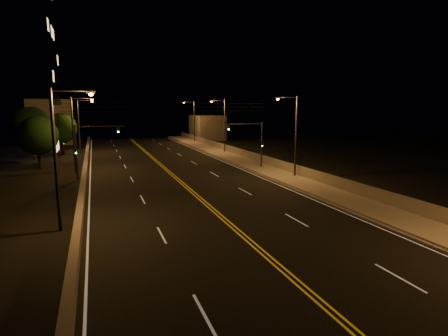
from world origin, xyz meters
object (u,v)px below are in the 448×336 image
object	(u,v)px
streetlight_4	(60,149)
streetlight_5	(76,129)
tree_0	(38,136)
tree_1	(32,127)
streetlight_1	(294,131)
streetlight_6	(81,122)
traffic_signal_right	(254,139)
traffic_signal_left	(87,145)
streetlight_2	(223,122)
tree_2	(61,128)
streetlight_3	(193,119)

from	to	relation	value
streetlight_4	streetlight_5	bearing A→B (deg)	90.00
tree_0	tree_1	size ratio (longest dim) A/B	0.85
streetlight_1	streetlight_6	distance (m)	36.66
traffic_signal_right	traffic_signal_left	xyz separation A→B (m)	(-18.70, 0.00, 0.00)
tree_1	streetlight_2	bearing A→B (deg)	-3.83
tree_0	tree_2	xyz separation A→B (m)	(1.53, 14.48, 0.07)
streetlight_1	streetlight_5	distance (m)	24.37
traffic_signal_right	traffic_signal_left	size ratio (longest dim) A/B	1.00
streetlight_4	streetlight_6	world-z (taller)	same
streetlight_5	tree_1	bearing A→B (deg)	116.31
streetlight_4	tree_1	bearing A→B (deg)	100.28
tree_0	traffic_signal_left	bearing A→B (deg)	-58.39
streetlight_5	streetlight_6	distance (m)	18.11
tree_1	traffic_signal_right	bearing A→B (deg)	-34.02
streetlight_1	streetlight_6	bearing A→B (deg)	125.74
streetlight_1	streetlight_3	size ratio (longest dim) A/B	1.00
streetlight_2	streetlight_3	size ratio (longest dim) A/B	1.00
tree_1	streetlight_6	bearing A→B (deg)	41.38
streetlight_1	traffic_signal_right	world-z (taller)	streetlight_1
streetlight_5	traffic_signal_right	distance (m)	20.52
streetlight_5	tree_2	bearing A→B (deg)	98.97
traffic_signal_right	tree_0	world-z (taller)	tree_0
streetlight_2	streetlight_6	bearing A→B (deg)	161.06
streetlight_3	tree_1	world-z (taller)	streetlight_3
streetlight_3	streetlight_6	bearing A→B (deg)	-151.30
streetlight_4	traffic_signal_left	bearing A→B (deg)	86.06
streetlight_2	streetlight_6	world-z (taller)	same
traffic_signal_left	streetlight_1	bearing A→B (deg)	-18.17
tree_1	streetlight_3	bearing A→B (deg)	31.91
streetlight_6	tree_0	distance (m)	14.70
streetlight_1	streetlight_6	size ratio (longest dim) A/B	1.00
tree_1	tree_2	bearing A→B (deg)	61.19
streetlight_2	tree_2	bearing A→B (deg)	162.13
streetlight_4	traffic_signal_right	distance (m)	26.03
streetlight_1	tree_2	world-z (taller)	streetlight_1
streetlight_1	streetlight_2	world-z (taller)	same
streetlight_1	streetlight_2	xyz separation A→B (m)	(0.00, 22.41, 0.00)
streetlight_6	traffic_signal_left	distance (m)	23.18
streetlight_3	tree_1	xyz separation A→B (m)	(-27.65, -17.21, -0.27)
streetlight_4	streetlight_5	xyz separation A→B (m)	(0.00, 21.77, 0.00)
streetlight_5	tree_1	xyz separation A→B (m)	(-6.24, 12.61, -0.27)
streetlight_6	tree_0	size ratio (longest dim) A/B	1.34
streetlight_4	tree_2	bearing A→B (deg)	94.16
streetlight_1	streetlight_3	world-z (taller)	same
streetlight_2	traffic_signal_right	size ratio (longest dim) A/B	1.51
tree_0	tree_1	bearing A→B (deg)	101.78
streetlight_3	tree_0	distance (m)	36.48
streetlight_3	traffic_signal_right	xyz separation A→B (m)	(-1.55, -34.83, -1.35)
streetlight_4	streetlight_6	bearing A→B (deg)	90.00
streetlight_2	tree_2	xyz separation A→B (m)	(-24.35, 7.85, -0.89)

